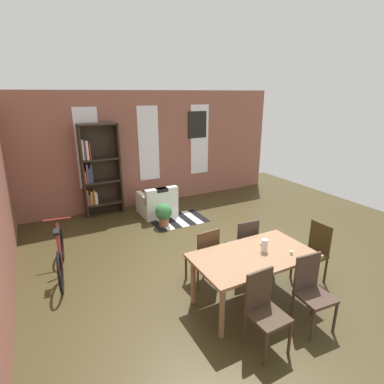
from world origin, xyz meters
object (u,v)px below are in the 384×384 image
Objects in this scene: vase_on_table at (264,246)px; dining_chair_far_left at (204,255)px; dining_chair_far_right at (244,244)px; bookshelf_tall at (98,170)px; armchair_white at (157,204)px; dining_table at (253,260)px; dining_chair_near_right at (312,290)px; potted_plant_by_shelf at (164,213)px; dining_chair_near_left at (264,308)px; dining_chair_head_right at (314,250)px; bicycle_second at (61,255)px.

vase_on_table is 0.19× the size of dining_chair_far_left.
bookshelf_tall is at bearing 112.08° from dining_chair_far_right.
armchair_white is (-0.31, 3.05, -0.23)m from dining_chair_far_right.
dining_table is 0.81m from dining_chair_far_left.
dining_chair_near_right reaches higher than potted_plant_by_shelf.
dining_table is 1.77× the size of dining_chair_far_right.
dining_chair_far_right is 2.38m from potted_plant_by_shelf.
dining_chair_far_left is 3.88m from bookshelf_tall.
dining_chair_near_left is at bearing 179.98° from dining_chair_near_right.
bookshelf_tall is at bearing 149.86° from armchair_white.
dining_chair_near_left is 1.00× the size of dining_chair_far_left.
dining_chair_near_left is (-0.38, -0.70, -0.16)m from dining_table.
dining_chair_near_right is (-0.83, -0.70, 0.00)m from dining_chair_head_right.
vase_on_table is 0.22× the size of armchair_white.
dining_table reaches higher than armchair_white.
dining_table is 2.04× the size of armchair_white.
dining_chair_head_right and dining_chair_near_right have the same top height.
bicycle_second is (-1.94, 1.37, -0.19)m from dining_chair_far_left.
dining_chair_far_left is 1.00× the size of dining_chair_far_right.
dining_chair_head_right is at bearing 0.13° from dining_table.
dining_chair_far_right is 3.07m from armchair_white.
dining_chair_far_left is 2.38m from bicycle_second.
dining_chair_far_left is at bearing -35.34° from bicycle_second.
bicycle_second is (-1.16, -2.38, -0.78)m from bookshelf_tall.
dining_chair_near_left is 1.39m from dining_chair_far_left.
dining_chair_far_left is at bearing -98.16° from armchair_white.
vase_on_table is 4.65m from bookshelf_tall.
dining_chair_near_left reaches higher than bicycle_second.
armchair_white is at bearing 89.04° from dining_table.
dining_chair_far_left is (-1.59, 0.69, 0.00)m from dining_chair_head_right.
dining_chair_near_right is at bearing -61.44° from dining_chair_far_left.
bookshelf_tall is (-0.77, 5.14, 0.59)m from dining_chair_near_left.
dining_chair_head_right is at bearing -23.60° from dining_chair_far_left.
dining_chair_far_right is (-0.84, 0.69, 0.00)m from dining_chair_head_right.
bicycle_second is at bearing 134.25° from dining_chair_near_right.
armchair_white is 0.73m from potted_plant_by_shelf.
bicycle_second is at bearing 152.90° from dining_chair_far_right.
dining_table reaches higher than potted_plant_by_shelf.
dining_chair_near_right is at bearing -73.94° from vase_on_table.
bicycle_second reaches higher than dining_table.
dining_chair_head_right is 1.78× the size of potted_plant_by_shelf.
bicycle_second reaches higher than armchair_white.
bookshelf_tall is (-1.33, 4.45, 0.25)m from vase_on_table.
dining_table is 0.81m from dining_chair_far_right.
potted_plant_by_shelf is at bearing 85.31° from dining_chair_near_left.
dining_table is 3.77m from armchair_white.
bookshelf_tall is 2.76m from bicycle_second.
dining_chair_far_left is 1.16× the size of armchair_white.
dining_chair_far_right is 1.00× the size of dining_chair_near_right.
dining_chair_head_right is 0.43× the size of bookshelf_tall.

